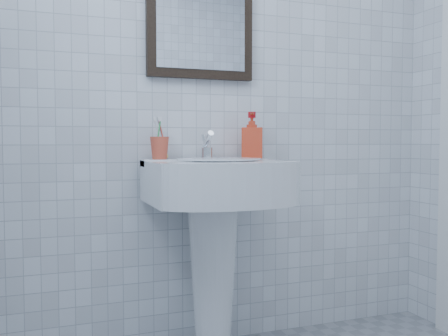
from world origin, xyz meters
name	(u,v)px	position (x,y,z in m)	size (l,w,h in m)	color
wall_back	(224,78)	(0.00, 1.20, 1.25)	(2.20, 0.02, 2.50)	silver
washbasin	(215,225)	(-0.12, 0.99, 0.59)	(0.57, 0.42, 0.88)	white
faucet	(207,148)	(-0.12, 1.09, 0.92)	(0.05, 0.11, 0.13)	silver
toothbrush_cup	(160,148)	(-0.33, 1.10, 0.92)	(0.08, 0.08, 0.10)	#CE4931
soap_dispenser	(252,136)	(0.09, 1.09, 0.98)	(0.09, 0.10, 0.21)	red
wall_mirror	(201,10)	(-0.12, 1.18, 1.55)	(0.50, 0.04, 0.62)	black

